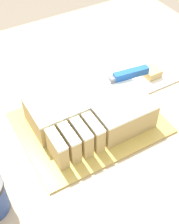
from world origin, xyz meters
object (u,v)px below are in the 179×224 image
(cake, at_px, (91,110))
(brownie, at_px, (152,72))
(knife, at_px, (122,76))
(cake_board, at_px, (90,122))

(cake, distance_m, brownie, 0.29)
(knife, height_order, brownie, knife)
(knife, bearing_deg, cake, 22.68)
(cake, relative_size, brownie, 5.92)
(cake, height_order, knife, knife)
(cake_board, height_order, knife, knife)
(knife, xyz_separation_m, brownie, (0.16, 0.04, -0.08))
(knife, relative_size, brownie, 5.94)
(cake_board, height_order, cake, cake)
(cake, bearing_deg, brownie, 15.12)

